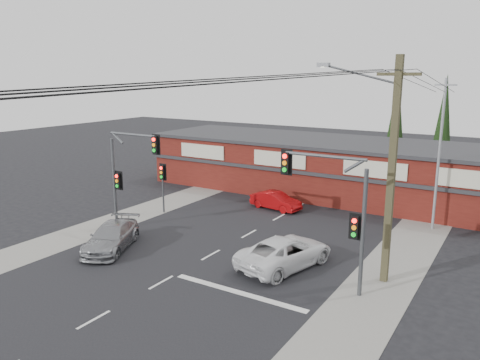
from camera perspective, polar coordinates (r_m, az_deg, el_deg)
The scene contains 18 objects.
ground at distance 23.67m, azimuth -5.53°, elevation -10.15°, with size 120.00×120.00×0.00m, color black.
road_strip at distance 27.52m, azimuth 0.82°, elevation -6.73°, with size 14.00×70.00×0.01m, color black.
verge_left at distance 32.51m, azimuth -12.15°, elevation -3.93°, with size 3.00×70.00×0.02m, color gray.
verge_right at distance 24.55m, azimuth 18.35°, elevation -9.89°, with size 3.00×70.00×0.02m, color gray.
stop_line at distance 20.72m, azimuth -0.18°, elevation -13.53°, with size 6.50×0.35×0.01m, color silver.
white_suv at distance 23.14m, azimuth 5.51°, elevation -8.73°, with size 2.45×5.31×1.48m, color white.
silver_suv at distance 26.14m, azimuth -15.41°, elevation -6.71°, with size 1.92×4.72×1.37m, color gray.
red_sedan at distance 32.64m, azimuth 4.37°, elevation -2.52°, with size 1.29×3.69×1.21m, color #A0090B.
lane_dashes at distance 21.90m, azimuth -9.59°, elevation -12.20°, with size 0.12×32.59×0.01m.
shop_building at distance 37.78m, azimuth 8.95°, elevation 1.85°, with size 27.30×8.40×4.22m.
conifer_near at distance 42.57m, azimuth 18.48°, elevation 7.11°, with size 1.80×1.80×9.25m.
conifer_far at distance 43.86m, azimuth 23.58°, elevation 6.86°, with size 1.80×1.80×9.25m.
traffic_mast_left at distance 28.10m, azimuth -13.69°, elevation 1.61°, with size 3.77×0.27×5.97m.
traffic_mast_right at distance 20.06m, azimuth 11.84°, elevation -2.67°, with size 3.96×0.27×5.97m.
pedestal_signal at distance 31.76m, azimuth -9.41°, elevation 0.26°, with size 0.55×0.27×3.38m.
utility_pole at distance 21.18m, azimuth 17.70°, elevation 1.83°, with size 4.38×0.59×10.00m.
steel_pole at distance 29.90m, azimuth 23.13°, elevation 3.10°, with size 1.20×0.16×9.00m.
power_lines at distance 15.56m, azimuth 13.87°, elevation 11.84°, with size 2.01×29.00×1.22m.
Camera 1 is at (13.35, -17.24, 9.20)m, focal length 35.00 mm.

